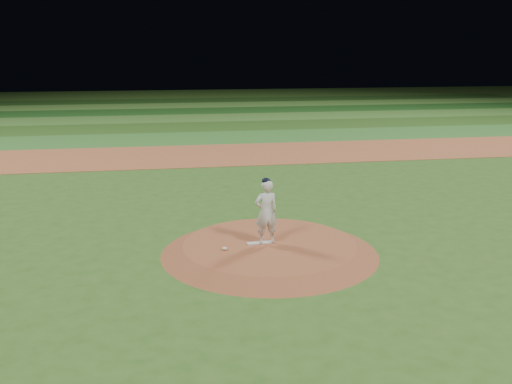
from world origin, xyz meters
TOP-DOWN VIEW (x-y plane):
  - ground at (0.00, 0.00)m, footprint 120.00×120.00m
  - infield_dirt_band at (0.00, 14.00)m, footprint 70.00×6.00m
  - outfield_stripe_0 at (0.00, 19.50)m, footprint 70.00×5.00m
  - outfield_stripe_1 at (0.00, 24.50)m, footprint 70.00×5.00m
  - outfield_stripe_2 at (0.00, 29.50)m, footprint 70.00×5.00m
  - outfield_stripe_3 at (0.00, 34.50)m, footprint 70.00×5.00m
  - outfield_stripe_4 at (0.00, 39.50)m, footprint 70.00×5.00m
  - outfield_stripe_5 at (0.00, 44.50)m, footprint 70.00×5.00m
  - pitchers_mound at (0.00, 0.00)m, footprint 5.50×5.50m
  - pitching_rubber at (-0.24, 0.04)m, footprint 0.69×0.22m
  - rosin_bag at (-1.19, -0.28)m, footprint 0.13×0.13m
  - pitcher_on_mound at (-0.09, 0.02)m, footprint 0.65×0.48m

SIDE VIEW (x-z plane):
  - ground at x=0.00m, z-range 0.00..0.00m
  - outfield_stripe_0 at x=0.00m, z-range 0.00..0.02m
  - outfield_stripe_1 at x=0.00m, z-range 0.00..0.02m
  - outfield_stripe_2 at x=0.00m, z-range 0.00..0.02m
  - outfield_stripe_3 at x=0.00m, z-range 0.00..0.02m
  - outfield_stripe_4 at x=0.00m, z-range 0.00..0.02m
  - outfield_stripe_5 at x=0.00m, z-range 0.00..0.02m
  - infield_dirt_band at x=0.00m, z-range 0.00..0.02m
  - pitchers_mound at x=0.00m, z-range 0.00..0.25m
  - pitching_rubber at x=-0.24m, z-range 0.25..0.28m
  - rosin_bag at x=-1.19m, z-range 0.25..0.32m
  - pitcher_on_mound at x=-0.09m, z-range 0.24..1.94m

